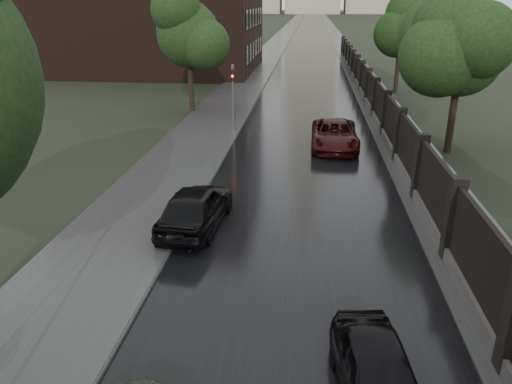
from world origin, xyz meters
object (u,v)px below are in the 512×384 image
(hatchback_left, at_px, (196,207))
(car_right_near, at_px, (379,378))
(tree_right_b, at_px, (461,55))
(traffic_light, at_px, (233,92))
(tree_left_far, at_px, (189,36))
(car_right_far, at_px, (335,135))
(tree_right_c, at_px, (401,32))

(hatchback_left, distance_m, car_right_near, 9.39)
(hatchback_left, bearing_deg, car_right_near, 129.14)
(tree_right_b, distance_m, traffic_light, 12.44)
(tree_left_far, height_order, traffic_light, tree_left_far)
(hatchback_left, relative_size, car_right_near, 1.18)
(car_right_near, distance_m, car_right_far, 18.39)
(hatchback_left, bearing_deg, traffic_light, -82.49)
(tree_right_b, xyz_separation_m, hatchback_left, (-11.10, -10.52, -4.17))
(traffic_light, xyz_separation_m, car_right_far, (5.90, -2.85, -1.67))
(tree_right_c, xyz_separation_m, hatchback_left, (-11.10, -28.52, -4.17))
(car_right_far, bearing_deg, traffic_light, 154.35)
(car_right_far, bearing_deg, tree_left_far, 140.85)
(tree_left_far, height_order, car_right_near, tree_left_far)
(tree_left_far, xyz_separation_m, tree_right_c, (15.50, 10.00, -0.29))
(traffic_light, bearing_deg, tree_right_c, 51.82)
(tree_right_c, bearing_deg, traffic_light, -128.18)
(tree_right_b, bearing_deg, traffic_light, 165.76)
(tree_left_far, bearing_deg, tree_right_c, 32.83)
(traffic_light, bearing_deg, tree_right_b, -14.24)
(tree_left_far, xyz_separation_m, car_right_far, (9.60, -7.86, -4.51))
(hatchback_left, bearing_deg, tree_right_b, -131.98)
(car_right_near, bearing_deg, hatchback_left, 118.03)
(tree_right_b, xyz_separation_m, tree_right_c, (0.00, 18.00, 0.00))
(tree_right_b, relative_size, car_right_far, 1.34)
(tree_right_b, xyz_separation_m, car_right_near, (-5.77, -18.25, -4.29))
(tree_right_b, xyz_separation_m, traffic_light, (-11.80, 2.99, -2.55))
(hatchback_left, xyz_separation_m, car_right_far, (5.20, 10.67, -0.05))
(tree_left_far, height_order, tree_right_b, tree_left_far)
(hatchback_left, height_order, car_right_far, hatchback_left)
(traffic_light, distance_m, hatchback_left, 13.63)
(tree_right_b, bearing_deg, hatchback_left, -136.53)
(traffic_light, distance_m, car_right_far, 6.76)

